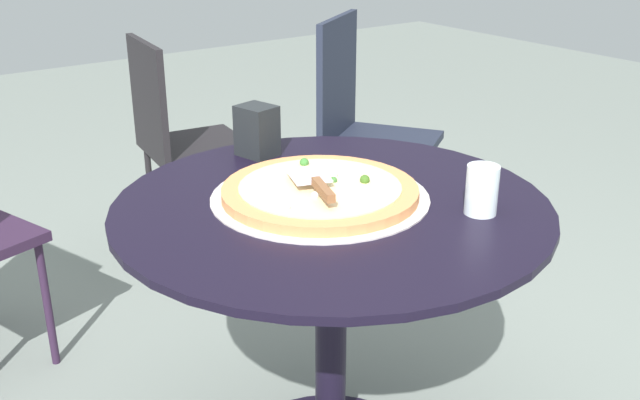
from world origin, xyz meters
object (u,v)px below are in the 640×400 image
(pizza_on_tray, at_px, (320,192))
(napkin_dispenser, at_px, (257,131))
(patio_table, at_px, (331,283))
(drinking_cup, at_px, (482,190))
(patio_chair_corner, at_px, (363,122))
(patio_chair_near, at_px, (178,134))
(pizza_server, at_px, (316,183))

(pizza_on_tray, height_order, napkin_dispenser, napkin_dispenser)
(patio_table, xyz_separation_m, drinking_cup, (-0.23, -0.21, 0.25))
(drinking_cup, bearing_deg, pizza_on_tray, 39.67)
(pizza_on_tray, height_order, patio_chair_corner, patio_chair_corner)
(pizza_on_tray, relative_size, drinking_cup, 4.60)
(napkin_dispenser, bearing_deg, patio_chair_corner, 111.29)
(patio_table, height_order, patio_chair_near, patio_chair_near)
(pizza_server, relative_size, patio_chair_corner, 0.23)
(pizza_on_tray, bearing_deg, patio_chair_corner, -43.92)
(pizza_server, relative_size, napkin_dispenser, 1.67)
(drinking_cup, relative_size, patio_chair_near, 0.12)
(pizza_server, distance_m, napkin_dispenser, 0.36)
(pizza_server, distance_m, patio_chair_near, 1.31)
(pizza_on_tray, relative_size, patio_chair_near, 0.56)
(napkin_dispenser, xyz_separation_m, patio_chair_near, (0.90, -0.20, -0.27))
(pizza_server, distance_m, drinking_cup, 0.34)
(patio_chair_near, xyz_separation_m, patio_chair_corner, (-0.36, -0.59, 0.03))
(napkin_dispenser, bearing_deg, pizza_server, -24.73)
(pizza_on_tray, distance_m, pizza_server, 0.06)
(patio_chair_corner, bearing_deg, pizza_server, 135.95)
(patio_chair_near, distance_m, patio_chair_corner, 0.69)
(napkin_dispenser, height_order, patio_chair_near, patio_chair_near)
(napkin_dispenser, relative_size, patio_chair_near, 0.15)
(drinking_cup, distance_m, patio_chair_corner, 1.31)
(napkin_dispenser, distance_m, patio_chair_near, 0.96)
(pizza_on_tray, distance_m, patio_chair_corner, 1.22)
(pizza_on_tray, bearing_deg, patio_table, -170.91)
(pizza_server, xyz_separation_m, patio_chair_corner, (0.90, -0.87, -0.23))
(napkin_dispenser, bearing_deg, patio_chair_near, 154.15)
(drinking_cup, height_order, patio_chair_corner, patio_chair_corner)
(patio_table, relative_size, pizza_on_tray, 1.98)
(drinking_cup, relative_size, napkin_dispenser, 0.81)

